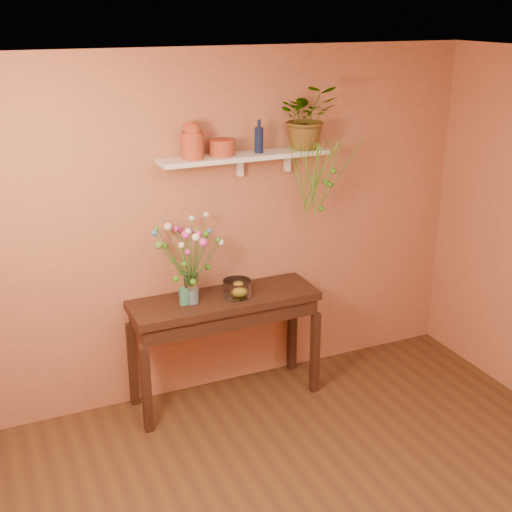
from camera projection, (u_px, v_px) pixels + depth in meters
name	position (u px, v px, depth m)	size (l,w,h in m)	color
room	(375.00, 331.00, 3.60)	(4.04, 4.04, 2.70)	#533419
sideboard	(224.00, 312.00, 5.23)	(1.45, 0.47, 0.88)	#3A2015
wall_shelf	(246.00, 157.00, 5.03)	(1.30, 0.24, 0.19)	white
terracotta_jug	(192.00, 141.00, 4.81)	(0.19, 0.19, 0.27)	#AB3C1F
terracotta_pot	(222.00, 147.00, 4.96)	(0.19, 0.19, 0.12)	#AB3C1F
blue_bottle	(259.00, 139.00, 5.03)	(0.08, 0.08, 0.24)	#0E193A
spider_plant	(307.00, 117.00, 5.13)	(0.43, 0.38, 0.48)	#3B8018
plant_fronds	(321.00, 181.00, 5.19)	(0.61, 0.25, 0.65)	#3B8018
glass_vase	(191.00, 291.00, 5.06)	(0.11, 0.11, 0.23)	white
bouquet	(187.00, 245.00, 4.92)	(0.54, 0.47, 0.52)	#386B28
glass_bowl	(237.00, 289.00, 5.18)	(0.22, 0.22, 0.13)	white
lemon	(238.00, 290.00, 5.19)	(0.08, 0.08, 0.08)	yellow
carton	(184.00, 296.00, 5.03)	(0.07, 0.05, 0.13)	#2C637B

